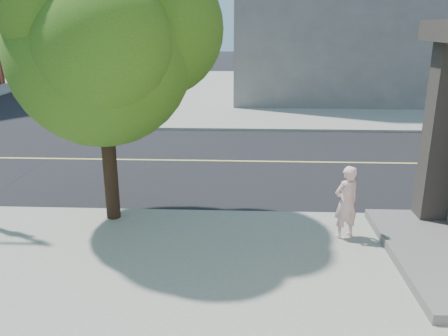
{
  "coord_description": "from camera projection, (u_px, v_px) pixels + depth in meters",
  "views": [
    {
      "loc": [
        5.62,
        -10.02,
        4.33
      ],
      "look_at": [
        5.17,
        -0.39,
        1.3
      ],
      "focal_mm": 36.66,
      "sensor_mm": 36.0,
      "label": 1
    }
  ],
  "objects": [
    {
      "name": "street_tree",
      "position": [
        105.0,
        33.0,
        9.26
      ],
      "size": [
        4.73,
        4.3,
        6.28
      ],
      "rotation": [
        0.0,
        0.0,
        -0.35
      ],
      "color": "black",
      "rests_on": "sidewalk_se"
    },
    {
      "name": "road_ew",
      "position": [
        77.0,
        159.0,
        15.38
      ],
      "size": [
        140.0,
        9.0,
        0.01
      ],
      "primitive_type": "cube",
      "color": "black",
      "rests_on": "ground"
    },
    {
      "name": "ground",
      "position": [
        12.0,
        211.0,
        11.09
      ],
      "size": [
        140.0,
        140.0,
        0.0
      ],
      "primitive_type": "plane",
      "color": "black",
      "rests_on": "ground"
    },
    {
      "name": "man_on_phone",
      "position": [
        346.0,
        202.0,
        9.26
      ],
      "size": [
        0.67,
        0.58,
        1.54
      ],
      "primitive_type": "imported",
      "rotation": [
        0.0,
        0.0,
        3.6
      ],
      "color": "beige",
      "rests_on": "sidewalk_se"
    },
    {
      "name": "sidewalk_ne",
      "position": [
        361.0,
        91.0,
        30.97
      ],
      "size": [
        29.0,
        25.0,
        0.12
      ],
      "primitive_type": "cube",
      "color": "gray",
      "rests_on": "ground"
    }
  ]
}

